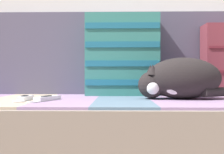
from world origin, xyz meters
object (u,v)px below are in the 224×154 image
Objects in this scene: sleeping_cat at (179,79)px; game_remote_far at (47,99)px; throw_pillow_striped at (122,55)px; game_remote_near at (25,98)px; couch at (148,141)px.

game_remote_far is at bearing -170.77° from sleeping_cat.
throw_pillow_striped is at bearing 45.77° from game_remote_far.
sleeping_cat is 0.69m from game_remote_near.
couch is 4.70× the size of throw_pillow_striped.
sleeping_cat is at bearing 6.42° from game_remote_near.
game_remote_near is 0.94× the size of game_remote_far.
throw_pillow_striped is 2.20× the size of game_remote_far.
game_remote_far reaches higher than couch.
sleeping_cat reaches higher than game_remote_far.
sleeping_cat is at bearing 9.23° from game_remote_far.
sleeping_cat is 0.59m from game_remote_far.
game_remote_far is (-0.44, -0.13, 0.21)m from couch.
sleeping_cat is (0.14, -0.04, 0.29)m from couch.
couch is 10.34× the size of game_remote_far.
throw_pillow_striped is 0.57m from game_remote_near.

